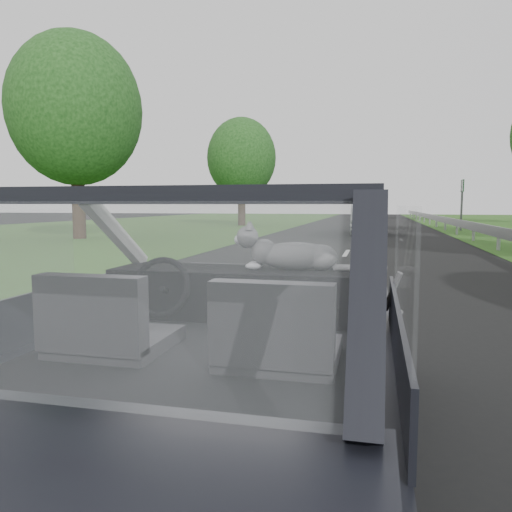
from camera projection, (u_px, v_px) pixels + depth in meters
The scene contains 11 objects.
ground at pixel (210, 478), 2.55m from camera, with size 140.00×140.00×0.00m, color black.
subject_car at pixel (209, 340), 2.47m from camera, with size 1.80×4.00×1.45m, color black.
dashboard at pixel (242, 293), 3.07m from camera, with size 1.58×0.45×0.30m, color black.
driver_seat at pixel (104, 318), 2.27m from camera, with size 0.50×0.72×0.42m, color black.
passenger_seat at pixel (277, 328), 2.08m from camera, with size 0.50×0.72×0.42m, color black.
steering_wheel at pixel (161, 287), 2.87m from camera, with size 0.36×0.36×0.04m, color black.
cat at pixel (296, 254), 3.00m from camera, with size 0.65×0.20×0.29m, color gray.
other_car at pixel (367, 219), 23.61m from camera, with size 1.73×4.39×1.44m, color silver.
highway_sign at pixel (462, 205), 26.16m from camera, with size 0.11×1.07×2.68m, color #1F6632.
tree_5 at pixel (76, 140), 19.85m from camera, with size 5.23×5.23×7.92m, color #143711, non-canonical shape.
tree_6 at pixel (242, 173), 32.45m from camera, with size 4.48×4.48×6.79m, color #143711, non-canonical shape.
Camera 1 is at (0.79, -2.30, 1.39)m, focal length 35.00 mm.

